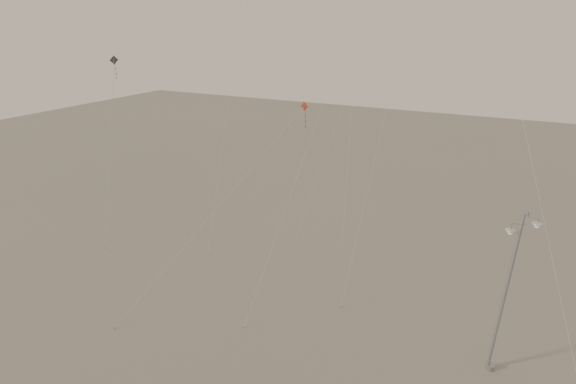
% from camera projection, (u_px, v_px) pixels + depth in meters
% --- Properties ---
extents(ground, '(160.00, 160.00, 0.00)m').
position_uv_depth(ground, '(278.00, 338.00, 27.69)').
color(ground, gray).
rests_on(ground, ground).
extents(street_lamp, '(1.61, 0.60, 9.69)m').
position_uv_depth(street_lamp, '(507.00, 291.00, 23.34)').
color(street_lamp, '#92959A').
rests_on(street_lamp, ground).
extents(kite_1, '(4.84, 9.81, 23.02)m').
position_uv_depth(kite_1, '(350.00, 29.00, 27.06)').
color(kite_1, '#2B2724').
rests_on(kite_1, ground).
extents(kite_3, '(8.77, 10.51, 13.49)m').
position_uv_depth(kite_3, '(259.00, 161.00, 28.84)').
color(kite_3, maroon).
rests_on(kite_3, ground).
extents(kite_6, '(1.39, 3.01, 15.82)m').
position_uv_depth(kite_6, '(112.00, 102.00, 35.78)').
color(kite_6, '#2B2724').
rests_on(kite_6, ground).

